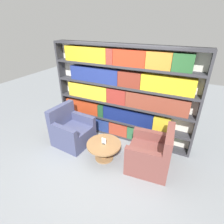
% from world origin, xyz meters
% --- Properties ---
extents(ground_plane, '(14.00, 14.00, 0.00)m').
position_xyz_m(ground_plane, '(0.00, 0.00, 0.00)').
color(ground_plane, gray).
extents(bookshelf, '(3.49, 0.30, 2.32)m').
position_xyz_m(bookshelf, '(-0.01, 1.22, 1.15)').
color(bookshelf, silver).
rests_on(bookshelf, ground_plane).
extents(armchair_left, '(0.89, 0.87, 0.95)m').
position_xyz_m(armchair_left, '(-0.97, 0.42, 0.32)').
color(armchair_left, '#42476B').
rests_on(armchair_left, ground_plane).
extents(armchair_right, '(0.89, 0.87, 0.95)m').
position_xyz_m(armchair_right, '(1.01, 0.42, 0.32)').
color(armchair_right, brown).
rests_on(armchair_right, ground_plane).
extents(coffee_table, '(0.75, 0.75, 0.40)m').
position_xyz_m(coffee_table, '(0.02, 0.24, 0.29)').
color(coffee_table, olive).
rests_on(coffee_table, ground_plane).
extents(table_sign, '(0.10, 0.06, 0.14)m').
position_xyz_m(table_sign, '(0.02, 0.24, 0.46)').
color(table_sign, black).
rests_on(table_sign, coffee_table).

